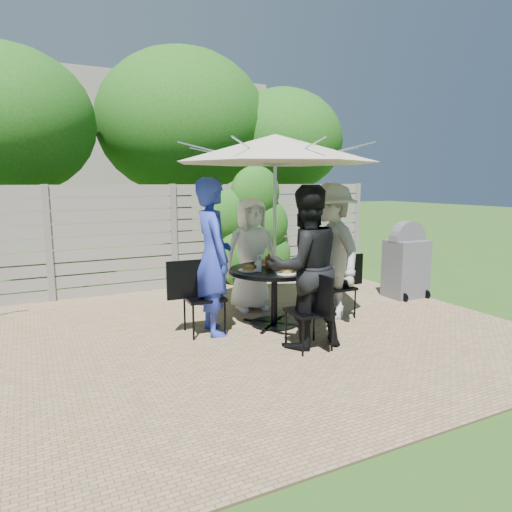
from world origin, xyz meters
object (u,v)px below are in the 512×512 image
plate_back (264,262)px  bbq_grill (406,263)px  plate_left (249,269)px  chair_left (203,312)px  person_right (330,252)px  chair_front (310,327)px  person_left (213,257)px  plate_right (299,265)px  glass_back (259,261)px  glass_left (259,266)px  syrup_jug (269,262)px  chair_right (337,299)px  glass_front (291,266)px  chair_back (248,291)px  person_front (305,268)px  umbrella (275,149)px  coffee_cup (275,261)px  plate_front (287,272)px  patio_table (274,286)px  person_back (251,254)px

plate_back → bbq_grill: 2.62m
plate_back → plate_left: 0.51m
chair_left → person_right: (1.79, -0.15, 0.65)m
chair_front → plate_back: bearing=-3.2°
person_left → plate_right: size_ratio=7.46×
glass_back → glass_left: size_ratio=1.00×
chair_front → syrup_jug: (0.02, 1.02, 0.57)m
chair_right → person_right: bearing=-2.6°
glass_front → bbq_grill: bearing=13.2°
chair_left → bbq_grill: size_ratio=0.76×
person_right → plate_right: person_right is taller
plate_right → glass_front: bearing=-139.2°
chair_right → bbq_grill: size_ratio=0.70×
person_left → chair_front: bearing=-139.3°
glass_left → chair_back: bearing=71.6°
glass_front → syrup_jug: syrup_jug is taller
person_front → chair_front: bearing=90.4°
chair_back → chair_right: 1.36m
umbrella → person_right: 1.59m
chair_right → coffee_cup: coffee_cup is taller
umbrella → chair_left: bearing=175.3°
umbrella → bbq_grill: 3.16m
plate_back → plate_right: 0.51m
plate_back → plate_front: (-0.06, -0.72, 0.00)m
glass_back → glass_front: 0.56m
umbrella → chair_right: bearing=-4.7°
umbrella → chair_back: (0.08, 0.96, -2.04)m
umbrella → chair_back: size_ratio=3.29×
plate_front → glass_left: bearing=130.8°
patio_table → plate_right: bearing=-4.7°
person_back → chair_front: 1.88m
person_front → glass_left: size_ratio=13.26×
person_front → coffee_cup: size_ratio=15.47×
umbrella → person_back: umbrella is taller
chair_front → glass_back: (-0.00, 1.23, 0.56)m
person_right → plate_front: (-0.86, -0.29, -0.14)m
syrup_jug → plate_front: bearing=-86.4°
coffee_cup → person_left: bearing=-171.4°
person_right → bbq_grill: bearing=107.2°
plate_right → glass_back: glass_back is taller
chair_back → bbq_grill: (2.56, -0.63, 0.32)m
person_right → plate_left: person_right is taller
umbrella → person_back: bearing=85.3°
glass_front → coffee_cup: bearing=85.9°
person_right → glass_left: person_right is taller
chair_front → person_front: bearing=-2.9°
plate_right → bbq_grill: size_ratio=0.21×
person_front → glass_back: person_front is taller
umbrella → coffee_cup: (0.12, 0.21, -1.46)m
glass_front → plate_back: bearing=94.9°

